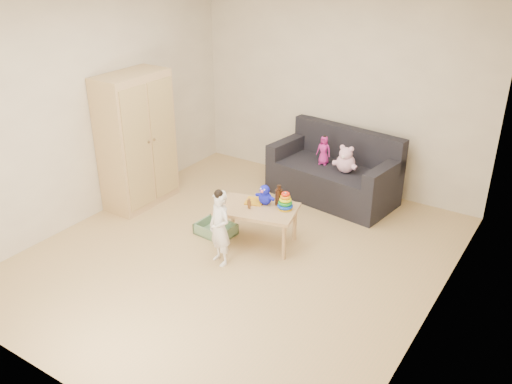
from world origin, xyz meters
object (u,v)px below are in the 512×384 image
Objects in this scene: play_table at (257,226)px; toddler at (220,229)px; wardrobe at (137,141)px; sofa at (332,182)px.

play_table is 1.07× the size of toddler.
wardrobe is 1.96× the size of play_table.
play_table is at bearing 99.12° from toddler.
sofa is 2.04m from toddler.
sofa is at bearing 82.80° from play_table.
toddler is at bearing -101.53° from play_table.
toddler is (1.69, -0.60, -0.43)m from wardrobe.
sofa is (1.98, 1.41, -0.60)m from wardrobe.
sofa is at bearing 102.30° from toddler.
toddler is (-0.29, -2.01, 0.17)m from sofa.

